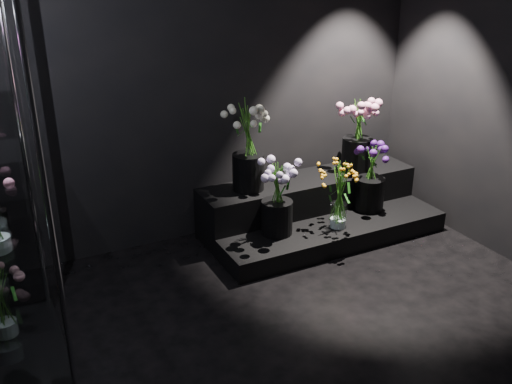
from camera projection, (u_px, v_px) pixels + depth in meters
floor at (330, 367)px, 3.37m from camera, size 4.00×4.00×0.00m
wall_back at (196, 72)px, 4.47m from camera, size 4.00×0.00×4.00m
display_riser at (315, 210)px, 4.99m from camera, size 2.00×0.89×0.44m
bouquet_orange_bells at (339, 195)px, 4.61m from camera, size 0.26×0.26×0.57m
bouquet_lilac at (277, 194)px, 4.49m from camera, size 0.44×0.44×0.62m
bouquet_purple at (371, 176)px, 4.93m from camera, size 0.34×0.34×0.60m
bouquet_cream_roses at (248, 141)px, 4.59m from camera, size 0.37×0.37×0.76m
bouquet_pink_roses at (358, 133)px, 5.03m from camera, size 0.43×0.43×0.65m
bouquet_case_base_pink at (0, 298)px, 3.39m from camera, size 0.33×0.33×0.50m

